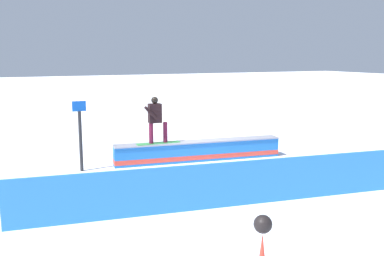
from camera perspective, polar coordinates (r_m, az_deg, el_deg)
name	(u,v)px	position (r m, az deg, el deg)	size (l,w,h in m)	color
ground_plane	(199,160)	(14.11, 0.94, -4.37)	(120.00, 120.00, 0.00)	white
grind_box	(199,152)	(14.04, 0.94, -3.18)	(5.60, 1.30, 0.67)	blue
snowboarder	(156,118)	(13.45, -4.89, 1.33)	(1.43, 0.42, 1.50)	green
safety_fence	(279,180)	(10.36, 11.62, -6.81)	(12.22, 0.06, 1.06)	blue
trail_marker	(80,134)	(13.05, -14.75, -0.80)	(0.40, 0.10, 2.11)	#262628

